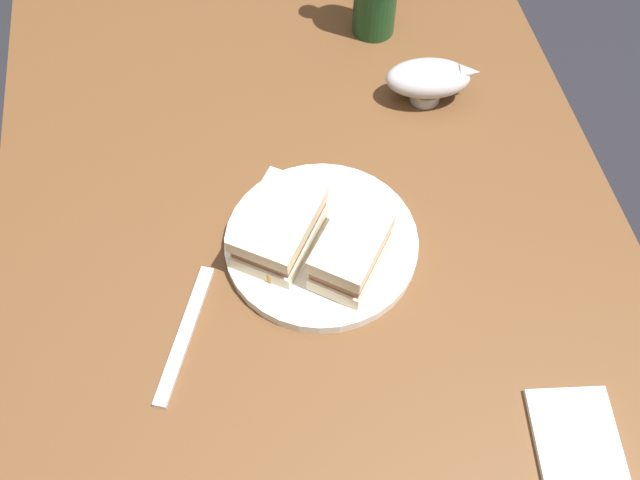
# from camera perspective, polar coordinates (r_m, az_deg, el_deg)

# --- Properties ---
(ground_plane) EXTENTS (6.00, 6.00, 0.00)m
(ground_plane) POSITION_cam_1_polar(r_m,az_deg,el_deg) (1.55, -0.06, -15.50)
(ground_plane) COLOR black
(dining_table) EXTENTS (1.25, 0.81, 0.72)m
(dining_table) POSITION_cam_1_polar(r_m,az_deg,el_deg) (1.21, -0.08, -10.45)
(dining_table) COLOR brown
(dining_table) RESTS_ON ground
(plate) EXTENTS (0.24, 0.24, 0.02)m
(plate) POSITION_cam_1_polar(r_m,az_deg,el_deg) (0.88, 0.11, -0.27)
(plate) COLOR silver
(plate) RESTS_ON dining_table
(sandwich_half_left) EXTENTS (0.14, 0.13, 0.06)m
(sandwich_half_left) POSITION_cam_1_polar(r_m,az_deg,el_deg) (0.85, -3.29, 1.05)
(sandwich_half_left) COLOR beige
(sandwich_half_left) RESTS_ON plate
(sandwich_half_right) EXTENTS (0.12, 0.12, 0.06)m
(sandwich_half_right) POSITION_cam_1_polar(r_m,az_deg,el_deg) (0.83, 2.52, -0.98)
(sandwich_half_right) COLOR beige
(sandwich_half_right) RESTS_ON plate
(potato_wedge_front) EXTENTS (0.06, 0.04, 0.02)m
(potato_wedge_front) POSITION_cam_1_polar(r_m,az_deg,el_deg) (0.85, 1.03, -1.86)
(potato_wedge_front) COLOR gold
(potato_wedge_front) RESTS_ON plate
(potato_wedge_middle) EXTENTS (0.05, 0.05, 0.02)m
(potato_wedge_middle) POSITION_cam_1_polar(r_m,az_deg,el_deg) (0.86, -3.18, -0.79)
(potato_wedge_middle) COLOR #B77F33
(potato_wedge_middle) RESTS_ON plate
(potato_wedge_back) EXTENTS (0.04, 0.04, 0.02)m
(potato_wedge_back) POSITION_cam_1_polar(r_m,az_deg,el_deg) (0.85, -3.77, -2.01)
(potato_wedge_back) COLOR gold
(potato_wedge_back) RESTS_ON plate
(potato_wedge_left_edge) EXTENTS (0.03, 0.05, 0.02)m
(potato_wedge_left_edge) POSITION_cam_1_polar(r_m,az_deg,el_deg) (0.86, -3.34, -1.11)
(potato_wedge_left_edge) COLOR #B77F33
(potato_wedge_left_edge) RESTS_ON plate
(potato_wedge_right_edge) EXTENTS (0.04, 0.05, 0.02)m
(potato_wedge_right_edge) POSITION_cam_1_polar(r_m,az_deg,el_deg) (0.86, -2.71, -0.71)
(potato_wedge_right_edge) COLOR #AD702D
(potato_wedge_right_edge) RESTS_ON plate
(gravy_boat) EXTENTS (0.08, 0.14, 0.07)m
(gravy_boat) POSITION_cam_1_polar(r_m,az_deg,el_deg) (1.03, 8.83, 12.76)
(gravy_boat) COLOR #B7B7BC
(gravy_boat) RESTS_ON dining_table
(napkin) EXTENTS (0.12, 0.10, 0.01)m
(napkin) POSITION_cam_1_polar(r_m,az_deg,el_deg) (0.83, 19.99, -14.80)
(napkin) COLOR white
(napkin) RESTS_ON dining_table
(fork) EXTENTS (0.17, 0.08, 0.01)m
(fork) POSITION_cam_1_polar(r_m,az_deg,el_deg) (0.84, -10.86, -7.46)
(fork) COLOR silver
(fork) RESTS_ON dining_table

